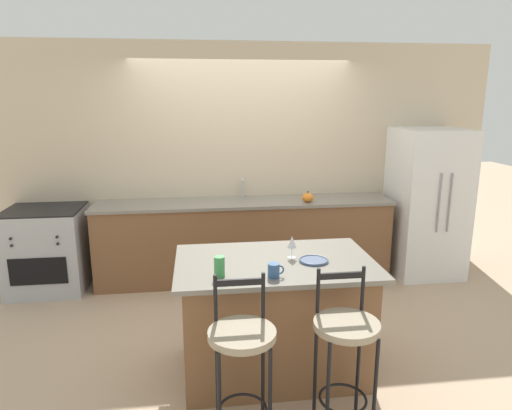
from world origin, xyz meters
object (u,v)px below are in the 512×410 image
Objects in this scene: oven_range at (48,250)px; tumbler_cup at (219,267)px; coffee_mug at (274,270)px; dinner_plate at (314,260)px; wine_glass at (292,243)px; bar_stool_far at (345,343)px; refrigerator at (426,203)px; pumpkin_decoration at (308,197)px; bar_stool_near at (242,352)px.

tumbler_cup reaches higher than oven_range.
tumbler_cup is (-0.37, 0.05, 0.02)m from coffee_mug.
wine_glass is at bearing 146.30° from dinner_plate.
wine_glass is (-0.15, 0.10, 0.11)m from dinner_plate.
wine_glass is at bearing 103.93° from bar_stool_far.
dinner_plate is 1.27× the size of wine_glass.
oven_range is 8.16× the size of coffee_mug.
refrigerator is 1.64× the size of bar_stool_far.
oven_range is at bearing 142.83° from dinner_plate.
dinner_plate is at bearing -102.20° from pumpkin_decoration.
refrigerator is at bearing 54.33° from bar_stool_far.
pumpkin_decoration is (2.88, -0.09, 0.52)m from oven_range.
dinner_plate is 0.43m from coffee_mug.
wine_glass is at bearing 61.05° from coffee_mug.
pumpkin_decoration is (-1.45, -0.06, 0.12)m from refrigerator.
dinner_plate is 1.93× the size of coffee_mug.
dinner_plate is 1.52× the size of tumbler_cup.
coffee_mug is at bearing -44.91° from oven_range.
coffee_mug is at bearing -8.21° from tumbler_cup.
bar_stool_near is at bearing -133.98° from refrigerator.
tumbler_cup is (-0.10, 0.48, 0.36)m from bar_stool_near.
pumpkin_decoration is at bearing 72.53° from wine_glass.
wine_glass reaches higher than tumbler_cup.
pumpkin_decoration is at bearing 61.30° from tumbler_cup.
bar_stool_far is 6.15× the size of wine_glass.
bar_stool_near is 0.64m from bar_stool_far.
bar_stool_far is 0.72m from dinner_plate.
refrigerator is 2.62m from dinner_plate.
coffee_mug is 0.78× the size of tumbler_cup.
bar_stool_near is 7.34× the size of tumbler_cup.
wine_glass is 1.52× the size of coffee_mug.
bar_stool_near reaches higher than coffee_mug.
bar_stool_far reaches higher than tumbler_cup.
tumbler_cup is at bearing 148.70° from bar_stool_far.
dinner_plate is (-1.84, -1.85, 0.05)m from refrigerator.
pumpkin_decoration is at bearing 68.20° from bar_stool_near.
dinner_plate is at bearing -37.17° from oven_range.
refrigerator is at bearing 45.17° from dinner_plate.
coffee_mug is at bearing 133.57° from bar_stool_far.
refrigerator is 3.10m from bar_stool_far.
oven_range is 7.05× the size of pumpkin_decoration.
bar_stool_near is 0.61m from tumbler_cup.
bar_stool_far is (0.64, 0.02, 0.00)m from bar_stool_near.
tumbler_cup is at bearing 102.27° from bar_stool_near.
refrigerator is at bearing 46.02° from bar_stool_near.
coffee_mug is (2.15, -2.15, 0.50)m from oven_range.
pumpkin_decoration is (0.99, 2.48, 0.37)m from bar_stool_near.
refrigerator is 3.28m from tumbler_cup.
pumpkin_decoration is (0.39, 1.80, 0.07)m from dinner_plate.
oven_range is 0.87× the size of bar_stool_near.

